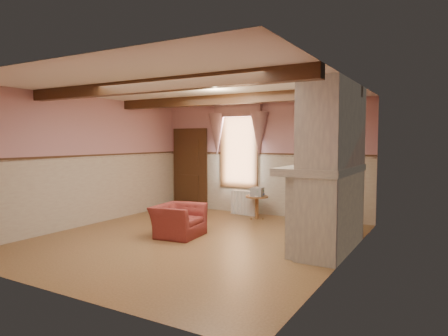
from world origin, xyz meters
The scene contains 26 objects.
floor centered at (0.00, 0.00, 0.00)m, with size 5.50×6.00×0.01m, color brown.
ceiling centered at (0.00, 0.00, 2.80)m, with size 5.50×6.00×0.01m, color silver.
wall_back centered at (0.00, 3.00, 1.40)m, with size 5.50×0.02×2.80m, color #B37C81.
wall_front centered at (0.00, -3.00, 1.40)m, with size 5.50×0.02×2.80m, color #B37C81.
wall_left centered at (-2.75, 0.00, 1.40)m, with size 0.02×6.00×2.80m, color #B37C81.
wall_right centered at (2.75, 0.00, 1.40)m, with size 0.02×6.00×2.80m, color #B37C81.
wainscot centered at (0.00, 0.00, 0.75)m, with size 5.50×6.00×1.50m, color #C1B79B, non-canonical shape.
chair_rail centered at (0.00, 0.00, 1.50)m, with size 5.50×6.00×0.08m, color black, non-canonical shape.
firebox centered at (2.00, 0.60, 0.45)m, with size 0.20×0.95×0.90m, color black.
armchair centered at (-0.40, 0.08, 0.31)m, with size 0.94×0.82×0.61m, color maroon.
side_table centered at (0.19, 2.37, 0.28)m, with size 0.53×0.53×0.55m, color brown.
book_stack centered at (0.22, 2.33, 0.65)m, with size 0.26×0.32×0.20m, color #B7AD8C.
radiator centered at (-0.30, 2.70, 0.30)m, with size 0.70×0.18×0.60m, color silver.
bowl centered at (2.24, 0.66, 1.46)m, with size 0.36×0.36×0.09m, color brown.
mantel_clock centered at (2.24, 1.35, 1.52)m, with size 0.14×0.24×0.20m, color black.
oil_lamp centered at (2.24, 0.81, 1.56)m, with size 0.11×0.11×0.28m, color #BD7535.
candle_red centered at (2.24, 0.24, 1.50)m, with size 0.06×0.06×0.16m, color #A62314.
jar_yellow centered at (2.24, 0.14, 1.48)m, with size 0.06×0.06×0.12m, color gold.
fireplace centered at (2.42, 0.60, 1.40)m, with size 0.85×2.00×2.80m, color gray.
mantel centered at (2.24, 0.60, 1.36)m, with size 1.05×2.05×0.12m, color gray.
overmantel_mirror centered at (2.06, 0.60, 1.97)m, with size 0.06×1.44×1.04m, color silver.
door centered at (-2.10, 2.94, 1.05)m, with size 1.10×0.10×2.10m, color black.
window centered at (-0.60, 2.97, 1.65)m, with size 1.06×0.08×2.02m, color white.
window_drapes centered at (-0.60, 2.88, 2.25)m, with size 1.30×0.14×1.40m, color gray.
ceiling_beam_front centered at (0.00, -1.20, 2.70)m, with size 5.50×0.18×0.20m, color black.
ceiling_beam_back centered at (0.00, 1.20, 2.70)m, with size 5.50×0.18×0.20m, color black.
Camera 1 is at (4.16, -6.08, 1.86)m, focal length 32.00 mm.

